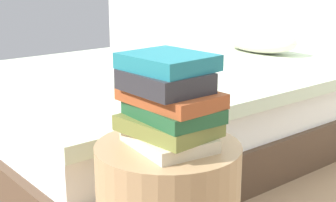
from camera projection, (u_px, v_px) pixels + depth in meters
The scene contains 7 objects.
bed at pixel (162, 108), 2.73m from camera, with size 1.57×2.03×0.62m.
book_cream at pixel (169, 140), 1.36m from camera, with size 0.24×0.18×0.04m, color beige.
book_olive at pixel (168, 125), 1.36m from camera, with size 0.26×0.19×0.04m, color olive.
book_forest at pixel (173, 111), 1.35m from camera, with size 0.25×0.18×0.04m, color #1E512D.
book_rust at pixel (170, 97), 1.34m from camera, with size 0.28×0.18×0.04m, color #994723.
book_charcoal at pixel (165, 81), 1.32m from camera, with size 0.22×0.18×0.05m, color #28282D.
book_teal at pixel (168, 62), 1.33m from camera, with size 0.23×0.20×0.04m, color #1E727F.
Camera 1 is at (1.02, -0.80, 0.99)m, focal length 52.65 mm.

